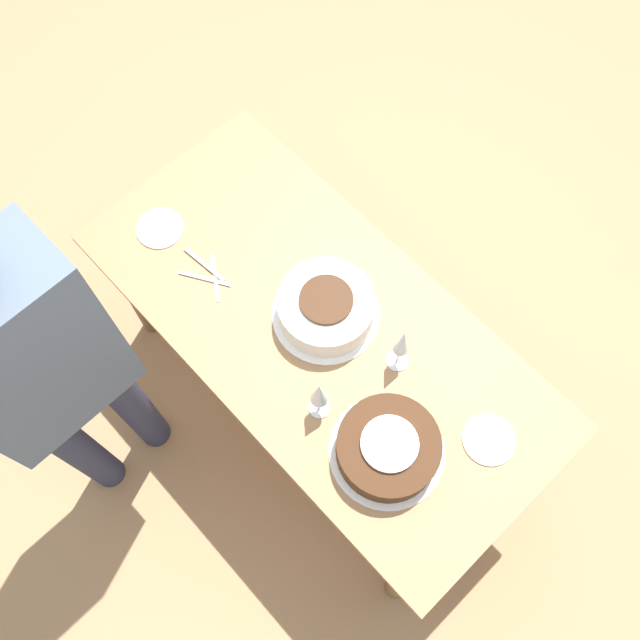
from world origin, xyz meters
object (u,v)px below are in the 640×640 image
object	(u,v)px
cake_front_chocolate	(388,448)
wine_glass_near	(402,344)
cake_center_white	(326,308)
person_cutting	(44,371)
wine_glass_far	(319,394)

from	to	relation	value
cake_front_chocolate	wine_glass_near	world-z (taller)	wine_glass_near
cake_center_white	person_cutting	bearing A→B (deg)	-113.52
wine_glass_near	wine_glass_far	bearing A→B (deg)	-100.91
cake_front_chocolate	wine_glass_near	xyz separation A→B (m)	(-0.17, 0.21, 0.09)
cake_center_white	cake_front_chocolate	xyz separation A→B (m)	(0.42, -0.16, -0.00)
cake_center_white	person_cutting	xyz separation A→B (m)	(-0.31, -0.71, 0.18)
wine_glass_near	cake_front_chocolate	bearing A→B (deg)	-51.74
cake_front_chocolate	wine_glass_near	bearing A→B (deg)	128.26
cake_center_white	cake_front_chocolate	size ratio (longest dim) A/B	1.01
cake_center_white	wine_glass_near	bearing A→B (deg)	11.36
wine_glass_near	wine_glass_far	world-z (taller)	wine_glass_near
wine_glass_near	wine_glass_far	size ratio (longest dim) A/B	1.05
cake_center_white	wine_glass_near	world-z (taller)	wine_glass_near
cake_front_chocolate	wine_glass_far	bearing A→B (deg)	-166.99
cake_center_white	wine_glass_far	bearing A→B (deg)	-47.08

